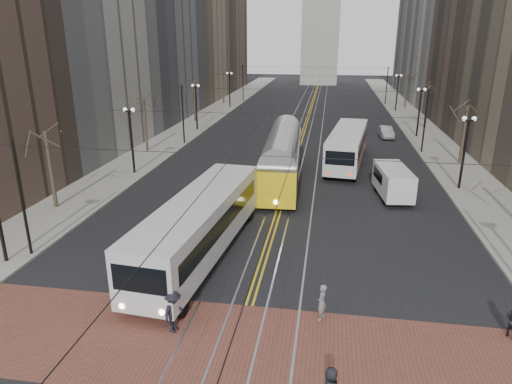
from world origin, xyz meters
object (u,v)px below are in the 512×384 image
(transit_bus, at_px, (200,228))
(pedestrian_b, at_px, (322,302))
(cargo_van, at_px, (393,183))
(sedan_silver, at_px, (386,132))
(sedan_grey, at_px, (338,138))
(streetcar, at_px, (282,162))
(rear_bus, at_px, (347,147))
(pedestrian_d, at_px, (174,312))

(transit_bus, xyz_separation_m, pedestrian_b, (6.76, -5.01, -0.87))
(transit_bus, relative_size, pedestrian_b, 8.26)
(cargo_van, xyz_separation_m, sedan_silver, (1.83, 22.19, -0.49))
(sedan_grey, bearing_deg, pedestrian_b, -97.78)
(streetcar, bearing_deg, sedan_grey, 69.91)
(rear_bus, bearing_deg, streetcar, -123.38)
(transit_bus, distance_m, sedan_grey, 30.46)
(cargo_van, distance_m, pedestrian_d, 21.49)
(streetcar, distance_m, sedan_grey, 15.94)
(transit_bus, height_order, cargo_van, transit_bus)
(sedan_silver, height_order, pedestrian_d, pedestrian_d)
(sedan_silver, relative_size, pedestrian_d, 2.20)
(pedestrian_b, bearing_deg, sedan_silver, -171.69)
(pedestrian_b, bearing_deg, streetcar, -150.83)
(pedestrian_d, bearing_deg, sedan_silver, -3.60)
(streetcar, height_order, pedestrian_d, streetcar)
(transit_bus, height_order, streetcar, streetcar)
(cargo_van, distance_m, sedan_grey, 18.19)
(sedan_grey, height_order, sedan_silver, sedan_grey)
(transit_bus, relative_size, cargo_van, 2.61)
(sedan_silver, bearing_deg, sedan_grey, -147.98)
(cargo_van, bearing_deg, rear_bus, 102.41)
(streetcar, xyz_separation_m, pedestrian_d, (-2.24, -21.08, -0.80))
(rear_bus, relative_size, pedestrian_b, 7.70)
(streetcar, bearing_deg, pedestrian_d, -98.83)
(streetcar, height_order, sedan_silver, streetcar)
(transit_bus, bearing_deg, cargo_van, 50.25)
(rear_bus, bearing_deg, sedan_grey, 102.11)
(sedan_grey, bearing_deg, cargo_van, -83.71)
(transit_bus, xyz_separation_m, sedan_silver, (13.48, 33.87, -1.04))
(cargo_van, bearing_deg, streetcar, 156.55)
(streetcar, relative_size, pedestrian_b, 8.88)
(transit_bus, distance_m, streetcar, 14.56)
(streetcar, xyz_separation_m, rear_bus, (5.50, 6.43, -0.07))
(streetcar, relative_size, pedestrian_d, 7.93)
(pedestrian_b, height_order, pedestrian_d, pedestrian_d)
(streetcar, bearing_deg, pedestrian_b, -81.71)
(streetcar, height_order, sedan_grey, streetcar)
(cargo_van, distance_m, pedestrian_b, 17.40)
(sedan_grey, bearing_deg, sedan_silver, 31.52)
(transit_bus, distance_m, cargo_van, 16.51)
(sedan_grey, relative_size, pedestrian_d, 2.24)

